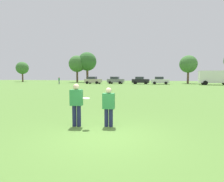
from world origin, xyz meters
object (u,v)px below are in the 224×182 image
(parked_car_near_left, at_px, (93,80))
(parked_car_mid_left, at_px, (115,80))
(parked_car_mid_right, at_px, (160,80))
(box_truck, at_px, (218,77))
(player_thrower, at_px, (76,102))
(player_defender, at_px, (109,105))
(frisbee, at_px, (86,98))
(bystander_sideline_watcher, at_px, (59,80))
(traffic_cone, at_px, (113,97))
(parked_car_center, at_px, (140,80))

(parked_car_near_left, distance_m, parked_car_mid_left, 5.76)
(parked_car_mid_right, relative_size, box_truck, 0.50)
(player_thrower, xyz_separation_m, box_truck, (15.63, 39.99, 0.79))
(player_defender, bearing_deg, frisbee, -153.90)
(parked_car_near_left, bearing_deg, bystander_sideline_watcher, -154.68)
(box_truck, bearing_deg, traffic_cone, -117.53)
(player_defender, relative_size, traffic_cone, 3.25)
(parked_car_near_left, height_order, parked_car_mid_left, same)
(parked_car_mid_left, distance_m, parked_car_center, 6.40)
(player_defender, relative_size, box_truck, 0.18)
(traffic_cone, relative_size, parked_car_near_left, 0.11)
(player_defender, bearing_deg, box_truck, 70.10)
(player_thrower, bearing_deg, frisbee, -13.12)
(player_thrower, bearing_deg, traffic_cone, 94.69)
(player_defender, bearing_deg, player_thrower, -167.54)
(traffic_cone, height_order, parked_car_mid_right, parked_car_mid_right)
(bystander_sideline_watcher, bearing_deg, player_thrower, -58.94)
(parked_car_center, bearing_deg, player_defender, -85.82)
(frisbee, distance_m, parked_car_near_left, 41.35)
(bystander_sideline_watcher, bearing_deg, traffic_cone, -52.35)
(player_defender, bearing_deg, parked_car_center, 94.18)
(parked_car_mid_left, distance_m, box_truck, 23.72)
(player_thrower, distance_m, parked_car_near_left, 41.09)
(parked_car_mid_left, relative_size, bystander_sideline_watcher, 2.47)
(parked_car_mid_right, relative_size, bystander_sideline_watcher, 2.47)
(player_thrower, xyz_separation_m, parked_car_mid_right, (3.04, 39.88, -0.04))
(parked_car_near_left, height_order, parked_car_mid_right, same)
(parked_car_center, height_order, bystander_sideline_watcher, parked_car_center)
(frisbee, distance_m, parked_car_mid_right, 40.07)
(parked_car_mid_right, bearing_deg, parked_car_center, 174.90)
(bystander_sideline_watcher, bearing_deg, parked_car_mid_left, 21.75)
(parked_car_center, bearing_deg, player_thrower, -87.63)
(parked_car_mid_right, bearing_deg, box_truck, 0.51)
(player_defender, xyz_separation_m, parked_car_mid_right, (1.79, 39.61, 0.05))
(player_thrower, xyz_separation_m, frisbee, (0.47, -0.11, 0.19))
(traffic_cone, bearing_deg, parked_car_mid_left, 103.04)
(box_truck, bearing_deg, parked_car_mid_left, 178.97)
(player_thrower, bearing_deg, player_defender, 12.46)
(parked_car_mid_right, height_order, bystander_sideline_watcher, parked_car_mid_right)
(box_truck, xyz_separation_m, bystander_sideline_watcher, (-36.82, -4.81, -0.78))
(player_thrower, xyz_separation_m, parked_car_near_left, (-13.59, 38.78, -0.04))
(parked_car_near_left, bearing_deg, box_truck, 2.38)
(parked_car_near_left, xyz_separation_m, parked_car_center, (11.92, 1.52, 0.00))
(player_thrower, bearing_deg, parked_car_mid_left, 101.29)
(frisbee, relative_size, box_truck, 0.03)
(player_defender, height_order, bystander_sideline_watcher, bystander_sideline_watcher)
(traffic_cone, xyz_separation_m, parked_car_mid_right, (3.75, 31.24, 0.69))
(player_defender, xyz_separation_m, parked_car_near_left, (-14.85, 38.50, 0.05))
(parked_car_center, bearing_deg, parked_car_near_left, -172.72)
(parked_car_mid_left, xyz_separation_m, bystander_sideline_watcher, (-13.12, -5.23, 0.05))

